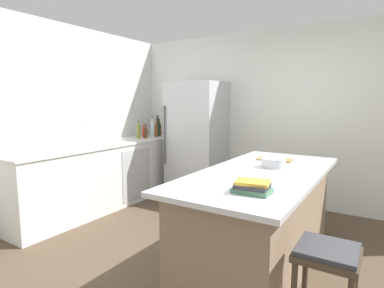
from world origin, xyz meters
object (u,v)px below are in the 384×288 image
Objects in this scene: refrigerator at (197,140)px; olive_oil_bottle at (139,132)px; wine_bottle at (158,128)px; cutting_board at (275,159)px; whiskey_bottle at (159,129)px; hot_sauce_bottle at (144,133)px; mixing_bowl at (273,163)px; kitchen_island at (260,218)px; soda_bottle at (152,129)px; vinegar_bottle at (156,130)px; syrup_bottle at (146,133)px; bar_stool at (326,267)px; sink_faucet at (84,134)px; cookbook_stack at (252,187)px.

olive_oil_bottle is (-0.86, -0.43, 0.13)m from refrigerator.
wine_bottle reaches higher than cutting_board.
wine_bottle is at bearing -65.35° from whiskey_bottle.
mixing_bowl is at bearing -23.17° from hot_sauce_bottle.
kitchen_island is 2.96m from hot_sauce_bottle.
soda_bottle is (0.07, -0.28, 0.03)m from whiskey_bottle.
wine_bottle is at bearing 98.57° from soda_bottle.
vinegar_bottle is at bearing -66.59° from whiskey_bottle.
syrup_bottle is at bearing 152.95° from kitchen_island.
soda_bottle is at bearing -75.32° from whiskey_bottle.
kitchen_island is at bearing 131.86° from bar_stool.
wine_bottle is (0.10, 1.51, -0.02)m from sink_faucet.
cookbook_stack is (0.18, -0.69, 0.49)m from kitchen_island.
vinegar_bottle reaches higher than mixing_bowl.
whiskey_bottle is at bearing 155.48° from cutting_board.
whiskey_bottle is 0.11m from wine_bottle.
syrup_bottle is at bearing 164.58° from cutting_board.
soda_bottle is 1.49× the size of syrup_bottle.
olive_oil_bottle is (-2.52, 1.15, 0.59)m from kitchen_island.
syrup_bottle reaches higher than kitchen_island.
wine_bottle is 1.16× the size of vinegar_bottle.
sink_faucet is at bearing -91.73° from whiskey_bottle.
kitchen_island is at bearing -31.97° from vinegar_bottle.
kitchen_island is 3.04m from wine_bottle.
syrup_bottle is (0.01, -0.19, -0.05)m from soda_bottle.
hot_sauce_bottle is (-0.04, -0.39, -0.03)m from whiskey_bottle.
whiskey_bottle is (-0.88, 0.15, 0.13)m from refrigerator.
refrigerator reaches higher than bar_stool.
whiskey_bottle is 1.15× the size of cookbook_stack.
bar_stool is 1.26m from mixing_bowl.
olive_oil_bottle is (-0.03, -0.47, -0.02)m from wine_bottle.
hot_sauce_bottle is (0.01, 1.22, -0.08)m from sink_faucet.
cutting_board is at bearing -15.42° from syrup_bottle.
vinegar_bottle is at bearing 143.79° from bar_stool.
refrigerator is 0.84m from soda_bottle.
cookbook_stack is 1.31m from cutting_board.
vinegar_bottle is 1.34× the size of syrup_bottle.
olive_oil_bottle is (0.06, -0.19, 0.03)m from hot_sauce_bottle.
soda_bottle reaches higher than sink_faucet.
syrup_bottle is 2.71m from mixing_bowl.
sink_faucet is 0.85× the size of soda_bottle.
refrigerator is 0.91m from whiskey_bottle.
bar_stool is at bearing -36.21° from vinegar_bottle.
cutting_board is (-0.07, 0.60, 0.46)m from kitchen_island.
whiskey_bottle is 0.81× the size of wine_bottle.
vinegar_bottle is at bearing 84.72° from sink_faucet.
kitchen_island is 6.21× the size of soda_bottle.
vinegar_bottle is (-2.46, 1.54, 0.60)m from kitchen_island.
refrigerator is at bearing -3.15° from wine_bottle.
refrigerator is 0.81m from vinegar_bottle.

